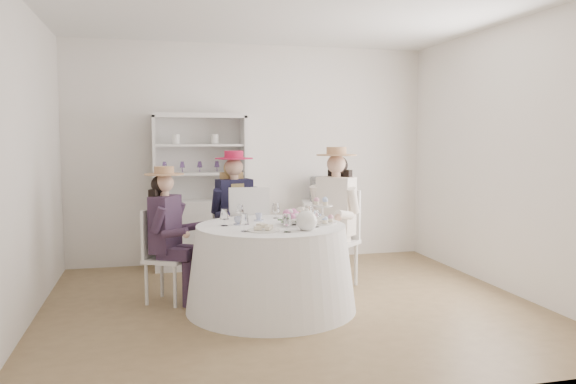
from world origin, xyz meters
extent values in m
plane|color=brown|center=(0.00, 0.00, 0.00)|extent=(4.50, 4.50, 0.00)
plane|color=white|center=(0.00, 0.00, 2.70)|extent=(4.50, 4.50, 0.00)
plane|color=white|center=(0.00, 2.00, 1.35)|extent=(4.50, 0.00, 4.50)
plane|color=white|center=(0.00, -2.00, 1.35)|extent=(4.50, 0.00, 4.50)
plane|color=white|center=(-2.25, 0.00, 1.35)|extent=(0.00, 4.50, 4.50)
plane|color=white|center=(2.25, 0.00, 1.35)|extent=(0.00, 4.50, 4.50)
cone|color=white|center=(-0.20, -0.06, 0.38)|extent=(1.54, 1.54, 0.75)
cylinder|color=white|center=(-0.20, -0.06, 0.76)|extent=(1.34, 1.34, 0.02)
cube|color=silver|center=(-0.67, 1.75, 0.41)|extent=(1.16, 0.78, 0.81)
cube|color=silver|center=(-0.67, 1.93, 1.31)|extent=(1.02, 0.43, 1.00)
cube|color=silver|center=(-0.67, 1.75, 1.81)|extent=(1.16, 0.78, 0.05)
cube|color=silver|center=(-1.20, 1.75, 1.31)|extent=(0.18, 0.39, 1.00)
cube|color=silver|center=(-0.15, 1.75, 1.31)|extent=(0.18, 0.39, 1.00)
cube|color=silver|center=(-0.67, 1.75, 1.13)|extent=(1.08, 0.71, 0.03)
cube|color=silver|center=(-0.67, 1.75, 1.47)|extent=(1.08, 0.71, 0.03)
sphere|color=white|center=(-0.27, 1.75, 1.20)|extent=(0.13, 0.13, 0.13)
cube|color=silver|center=(0.84, 1.75, 0.38)|extent=(0.57, 0.57, 0.76)
cylinder|color=black|center=(0.84, 1.75, 0.91)|extent=(0.32, 0.32, 0.31)
cube|color=silver|center=(-1.10, 0.37, 0.41)|extent=(0.50, 0.50, 0.04)
cylinder|color=silver|center=(-1.05, 0.17, 0.20)|extent=(0.03, 0.03, 0.40)
cylinder|color=silver|center=(-0.90, 0.43, 0.20)|extent=(0.03, 0.03, 0.40)
cylinder|color=silver|center=(-1.30, 0.32, 0.20)|extent=(0.03, 0.03, 0.40)
cylinder|color=silver|center=(-1.16, 0.57, 0.20)|extent=(0.03, 0.03, 0.40)
cube|color=silver|center=(-1.25, 0.45, 0.66)|extent=(0.20, 0.32, 0.46)
cube|color=black|center=(-1.12, 0.38, 0.75)|extent=(0.32, 0.38, 0.53)
cube|color=black|center=(-1.05, 0.25, 0.48)|extent=(0.33, 0.26, 0.11)
cylinder|color=black|center=(-0.94, 0.18, 0.21)|extent=(0.09, 0.09, 0.42)
cylinder|color=black|center=(-1.18, 0.20, 0.81)|extent=(0.18, 0.15, 0.25)
cube|color=black|center=(-0.97, 0.39, 0.48)|extent=(0.33, 0.26, 0.11)
cylinder|color=black|center=(-0.86, 0.33, 0.21)|extent=(0.09, 0.09, 0.42)
cylinder|color=black|center=(-0.99, 0.53, 0.81)|extent=(0.18, 0.15, 0.25)
cylinder|color=#D8A889|center=(-1.12, 0.38, 1.03)|extent=(0.08, 0.08, 0.07)
sphere|color=#D8A889|center=(-1.12, 0.38, 1.13)|extent=(0.17, 0.17, 0.17)
sphere|color=black|center=(-1.15, 0.40, 1.12)|extent=(0.17, 0.17, 0.17)
cube|color=black|center=(-1.18, 0.42, 0.90)|extent=(0.17, 0.23, 0.35)
cylinder|color=tan|center=(-1.12, 0.38, 1.22)|extent=(0.37, 0.37, 0.01)
cylinder|color=tan|center=(-1.12, 0.38, 1.25)|extent=(0.18, 0.18, 0.07)
cube|color=silver|center=(-0.38, 0.93, 0.45)|extent=(0.47, 0.47, 0.04)
cylinder|color=silver|center=(-0.50, 0.74, 0.22)|extent=(0.04, 0.04, 0.44)
cylinder|color=silver|center=(-0.19, 0.80, 0.22)|extent=(0.04, 0.04, 0.44)
cylinder|color=silver|center=(-0.57, 1.05, 0.22)|extent=(0.04, 0.04, 0.44)
cylinder|color=silver|center=(-0.25, 1.12, 0.22)|extent=(0.04, 0.04, 0.44)
cube|color=silver|center=(-0.41, 1.11, 0.72)|extent=(0.38, 0.11, 0.50)
cube|color=black|center=(-0.38, 0.95, 0.82)|extent=(0.39, 0.27, 0.58)
cube|color=tan|center=(-0.38, 0.95, 0.82)|extent=(0.18, 0.24, 0.50)
cube|color=black|center=(-0.44, 0.79, 0.53)|extent=(0.20, 0.36, 0.12)
cylinder|color=black|center=(-0.41, 0.65, 0.23)|extent=(0.10, 0.10, 0.46)
cylinder|color=black|center=(-0.58, 0.87, 0.89)|extent=(0.12, 0.19, 0.28)
cube|color=black|center=(-0.26, 0.83, 0.53)|extent=(0.20, 0.36, 0.12)
cylinder|color=black|center=(-0.24, 0.69, 0.23)|extent=(0.10, 0.10, 0.46)
cylinder|color=black|center=(-0.17, 0.95, 0.89)|extent=(0.12, 0.19, 0.28)
cylinder|color=#D8A889|center=(-0.38, 0.95, 1.13)|extent=(0.09, 0.09, 0.08)
sphere|color=#D8A889|center=(-0.38, 0.95, 1.25)|extent=(0.19, 0.19, 0.19)
sphere|color=tan|center=(-0.39, 0.99, 1.23)|extent=(0.19, 0.19, 0.19)
cube|color=tan|center=(-0.40, 1.03, 0.99)|extent=(0.25, 0.13, 0.38)
cylinder|color=#BD1C45|center=(-0.38, 0.95, 1.34)|extent=(0.40, 0.40, 0.01)
cylinder|color=#BD1C45|center=(-0.38, 0.95, 1.38)|extent=(0.20, 0.20, 0.08)
cube|color=silver|center=(0.61, 0.54, 0.47)|extent=(0.58, 0.58, 0.04)
cylinder|color=silver|center=(0.38, 0.55, 0.23)|extent=(0.04, 0.04, 0.46)
cylinder|color=silver|center=(0.60, 0.30, 0.23)|extent=(0.04, 0.04, 0.46)
cylinder|color=silver|center=(0.62, 0.77, 0.23)|extent=(0.04, 0.04, 0.46)
cylinder|color=silver|center=(0.84, 0.53, 0.23)|extent=(0.04, 0.04, 0.46)
cube|color=silver|center=(0.75, 0.66, 0.75)|extent=(0.29, 0.31, 0.52)
cube|color=white|center=(0.62, 0.55, 0.85)|extent=(0.41, 0.41, 0.60)
cube|color=white|center=(0.45, 0.52, 0.55)|extent=(0.35, 0.34, 0.12)
cylinder|color=white|center=(0.35, 0.42, 0.24)|extent=(0.10, 0.10, 0.48)
cylinder|color=white|center=(0.45, 0.68, 0.92)|extent=(0.19, 0.19, 0.28)
cube|color=white|center=(0.58, 0.38, 0.55)|extent=(0.35, 0.34, 0.12)
cylinder|color=white|center=(0.48, 0.29, 0.24)|extent=(0.10, 0.10, 0.48)
cylinder|color=white|center=(0.74, 0.37, 0.92)|extent=(0.19, 0.19, 0.28)
cylinder|color=#D8A889|center=(0.62, 0.55, 1.17)|extent=(0.09, 0.09, 0.08)
sphere|color=#D8A889|center=(0.62, 0.55, 1.28)|extent=(0.20, 0.20, 0.20)
sphere|color=black|center=(0.66, 0.58, 1.27)|extent=(0.20, 0.20, 0.20)
cube|color=black|center=(0.69, 0.61, 1.02)|extent=(0.23, 0.24, 0.39)
cylinder|color=tan|center=(0.62, 0.55, 1.38)|extent=(0.41, 0.41, 0.01)
cylinder|color=tan|center=(0.62, 0.55, 1.42)|extent=(0.21, 0.21, 0.08)
cube|color=silver|center=(-0.26, 0.83, 0.49)|extent=(0.47, 0.47, 0.04)
cylinder|color=silver|center=(-0.07, 0.99, 0.24)|extent=(0.04, 0.04, 0.48)
cylinder|color=silver|center=(-0.42, 1.02, 0.24)|extent=(0.04, 0.04, 0.48)
cylinder|color=silver|center=(-0.10, 0.64, 0.24)|extent=(0.04, 0.04, 0.48)
cylinder|color=silver|center=(-0.45, 0.67, 0.24)|extent=(0.04, 0.04, 0.48)
cube|color=silver|center=(-0.27, 0.64, 0.78)|extent=(0.41, 0.07, 0.54)
imported|color=white|center=(-0.48, 0.02, 0.80)|extent=(0.10, 0.10, 0.07)
imported|color=white|center=(-0.26, 0.21, 0.80)|extent=(0.09, 0.09, 0.06)
imported|color=white|center=(0.06, 0.01, 0.81)|extent=(0.11, 0.11, 0.07)
imported|color=white|center=(0.01, -0.07, 0.80)|extent=(0.23, 0.23, 0.05)
sphere|color=pink|center=(0.03, -0.15, 0.86)|extent=(0.07, 0.07, 0.07)
sphere|color=white|center=(0.02, -0.12, 0.86)|extent=(0.07, 0.07, 0.07)
sphere|color=pink|center=(-0.01, -0.10, 0.86)|extent=(0.07, 0.07, 0.07)
sphere|color=white|center=(-0.04, -0.10, 0.86)|extent=(0.07, 0.07, 0.07)
sphere|color=pink|center=(-0.07, -0.11, 0.86)|extent=(0.07, 0.07, 0.07)
sphere|color=white|center=(-0.09, -0.14, 0.86)|extent=(0.07, 0.07, 0.07)
sphere|color=pink|center=(-0.09, -0.17, 0.86)|extent=(0.07, 0.07, 0.07)
sphere|color=white|center=(-0.07, -0.20, 0.86)|extent=(0.07, 0.07, 0.07)
sphere|color=pink|center=(-0.04, -0.21, 0.86)|extent=(0.07, 0.07, 0.07)
sphere|color=white|center=(-0.01, -0.20, 0.86)|extent=(0.07, 0.07, 0.07)
sphere|color=pink|center=(0.02, -0.18, 0.86)|extent=(0.07, 0.07, 0.07)
sphere|color=white|center=(0.04, -0.42, 0.85)|extent=(0.18, 0.18, 0.18)
cylinder|color=white|center=(0.15, -0.42, 0.86)|extent=(0.11, 0.03, 0.09)
cylinder|color=white|center=(0.04, -0.42, 0.94)|extent=(0.04, 0.04, 0.02)
cylinder|color=white|center=(-0.33, -0.37, 0.78)|extent=(0.27, 0.27, 0.01)
cube|color=beige|center=(-0.38, -0.39, 0.80)|extent=(0.06, 0.04, 0.03)
cube|color=beige|center=(-0.33, -0.37, 0.81)|extent=(0.07, 0.06, 0.03)
cube|color=beige|center=(-0.28, -0.35, 0.80)|extent=(0.07, 0.07, 0.03)
cube|color=beige|center=(-0.35, -0.33, 0.81)|extent=(0.07, 0.07, 0.03)
cube|color=beige|center=(-0.30, -0.41, 0.80)|extent=(0.07, 0.07, 0.03)
cylinder|color=white|center=(0.27, -0.10, 0.78)|extent=(0.25, 0.25, 0.01)
cylinder|color=white|center=(0.27, -0.10, 0.85)|extent=(0.02, 0.02, 0.17)
cylinder|color=white|center=(0.27, -0.10, 0.94)|extent=(0.19, 0.19, 0.01)
camera|label=1|loc=(-1.24, -4.95, 1.56)|focal=35.00mm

